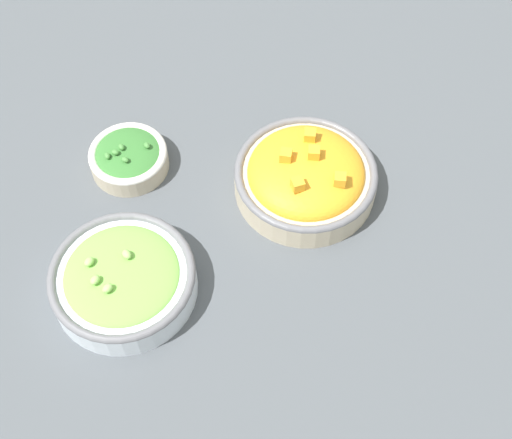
{
  "coord_description": "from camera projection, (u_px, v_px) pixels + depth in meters",
  "views": [
    {
      "loc": [
        -0.05,
        -0.53,
        0.87
      ],
      "look_at": [
        0.0,
        0.0,
        0.03
      ],
      "focal_mm": 50.0,
      "sensor_mm": 36.0,
      "label": 1
    }
  ],
  "objects": [
    {
      "name": "ground_plane",
      "position": [
        256.0,
        231.0,
        1.02
      ],
      "size": [
        3.0,
        3.0,
        0.0
      ],
      "primitive_type": "plane",
      "color": "#4C5156"
    },
    {
      "name": "bowl_squash",
      "position": [
        306.0,
        176.0,
        1.03
      ],
      "size": [
        0.21,
        0.21,
        0.08
      ],
      "color": "beige",
      "rests_on": "ground_plane"
    },
    {
      "name": "bowl_broccoli",
      "position": [
        129.0,
        157.0,
        1.06
      ],
      "size": [
        0.12,
        0.12,
        0.05
      ],
      "color": "beige",
      "rests_on": "ground_plane"
    },
    {
      "name": "bowl_lettuce",
      "position": [
        123.0,
        279.0,
        0.95
      ],
      "size": [
        0.2,
        0.2,
        0.06
      ],
      "color": "silver",
      "rests_on": "ground_plane"
    }
  ]
}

